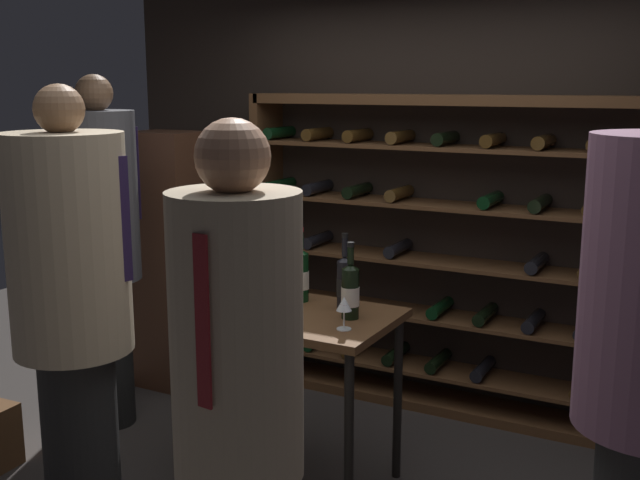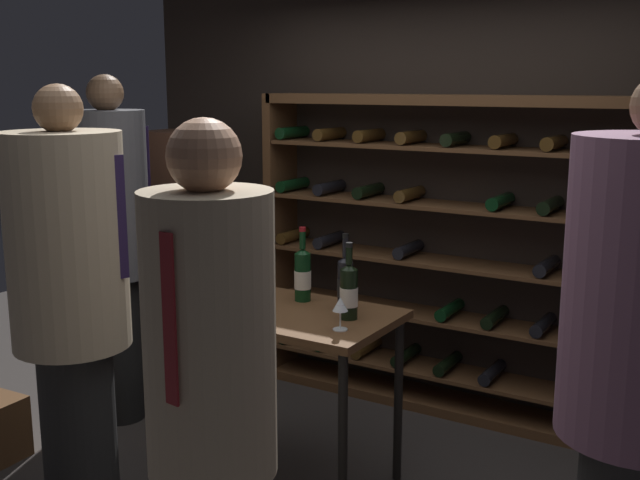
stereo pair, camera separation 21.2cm
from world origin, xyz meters
TOP-DOWN VIEW (x-y plane):
  - back_wall at (0.00, 1.63)m, footprint 4.54×0.10m
  - wine_rack at (0.26, 1.42)m, footprint 2.83×0.32m
  - tasting_table at (-0.22, 0.18)m, footprint 0.98×0.66m
  - person_guest_khaki at (-1.53, 0.27)m, footprint 0.43×0.43m
  - person_bystander_red_print at (-0.82, -0.66)m, footprint 0.51×0.51m
  - person_bystander_dark_jacket at (0.36, -1.14)m, footprint 0.40×0.41m
  - display_cabinet at (-1.60, 0.94)m, footprint 0.44×0.36m
  - wine_bottle_black_capsule at (0.07, 0.22)m, footprint 0.09×0.09m
  - wine_bottle_green_slim at (-0.28, 0.37)m, footprint 0.09×0.09m
  - wine_bottle_red_label at (-0.03, 0.36)m, footprint 0.08×0.08m
  - wine_glass_stemmed_center at (0.13, 0.05)m, footprint 0.07×0.07m

SIDE VIEW (x-z plane):
  - tasting_table at x=-0.22m, z-range 0.34..1.24m
  - display_cabinet at x=-1.60m, z-range 0.00..1.69m
  - wine_rack at x=0.26m, z-range 0.00..1.93m
  - wine_glass_stemmed_center at x=0.13m, z-range 0.93..1.09m
  - wine_bottle_red_label at x=-0.03m, z-range 0.84..1.22m
  - wine_bottle_black_capsule at x=0.07m, z-range 0.85..1.22m
  - wine_bottle_green_slim at x=-0.28m, z-range 0.85..1.23m
  - person_bystander_dark_jacket at x=0.36m, z-range 0.10..2.01m
  - person_bystander_red_print at x=-0.82m, z-range 0.10..2.10m
  - person_guest_khaki at x=-1.53m, z-range 0.12..2.16m
  - back_wall at x=0.00m, z-range 0.00..2.71m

